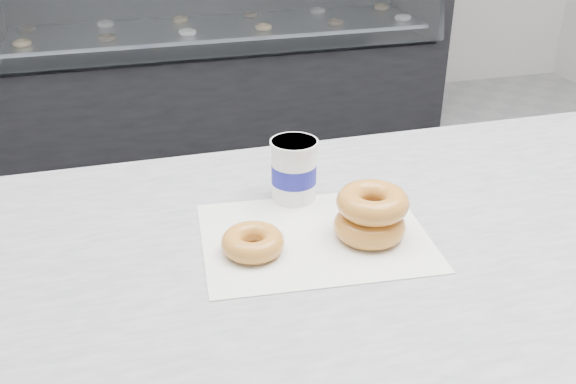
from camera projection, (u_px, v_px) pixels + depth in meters
name	position (u px, v px, depth m)	size (l,w,h in m)	color
ground	(354.00, 377.00, 1.96)	(5.00, 5.00, 0.00)	gray
display_case	(221.00, 43.00, 3.53)	(2.40, 0.74, 1.25)	black
wax_paper	(315.00, 237.00, 0.97)	(0.34, 0.26, 0.00)	silver
donut_single	(253.00, 242.00, 0.93)	(0.09, 0.09, 0.03)	gold
donut_stack	(371.00, 214.00, 0.96)	(0.15, 0.15, 0.08)	gold
coffee_cup	(294.00, 170.00, 1.06)	(0.10, 0.10, 0.11)	white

